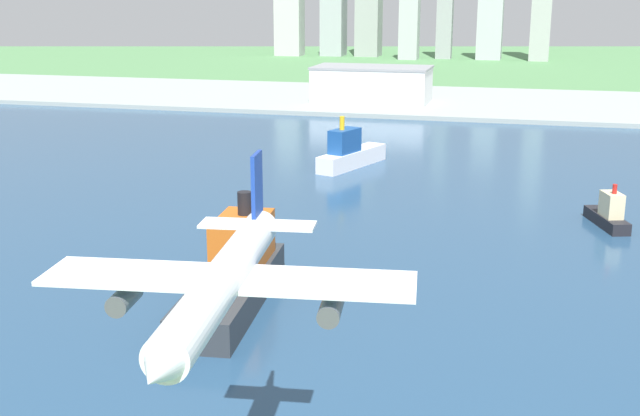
% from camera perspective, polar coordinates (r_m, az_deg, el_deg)
% --- Properties ---
extents(ground_plane, '(2400.00, 2400.00, 0.00)m').
position_cam_1_polar(ground_plane, '(311.74, 4.60, 2.83)').
color(ground_plane, '#4F824E').
extents(water_bay, '(840.00, 360.00, 0.15)m').
position_cam_1_polar(water_bay, '(254.43, 2.19, 0.14)').
color(water_bay, navy).
rests_on(water_bay, ground).
extents(industrial_pier, '(840.00, 140.00, 2.50)m').
position_cam_1_polar(industrial_pier, '(497.23, 8.55, 7.36)').
color(industrial_pier, '#94A09B').
rests_on(industrial_pier, ground).
extents(airplane_landing, '(40.68, 44.45, 14.09)m').
position_cam_1_polar(airplane_landing, '(85.34, -6.82, -5.14)').
color(airplane_landing, silver).
extents(tugboat_small, '(11.74, 22.15, 12.94)m').
position_cam_1_polar(tugboat_small, '(244.78, 19.48, -0.40)').
color(tugboat_small, black).
rests_on(tugboat_small, water_bay).
extents(container_barge, '(18.01, 51.20, 21.70)m').
position_cam_1_polar(container_barge, '(176.61, -5.97, -4.58)').
color(container_barge, '#2D3338').
rests_on(container_barge, water_bay).
extents(ferry_boat, '(19.78, 38.90, 20.15)m').
position_cam_1_polar(ferry_boat, '(309.68, 2.09, 3.85)').
color(ferry_boat, white).
rests_on(ferry_boat, water_bay).
extents(warehouse_main, '(67.22, 36.67, 20.54)m').
position_cam_1_polar(warehouse_main, '(480.56, 3.65, 8.63)').
color(warehouse_main, white).
rests_on(warehouse_main, industrial_pier).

